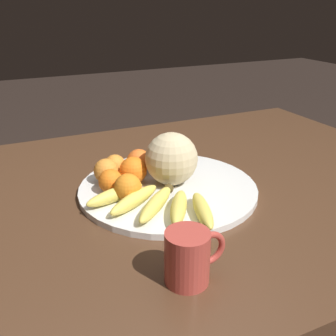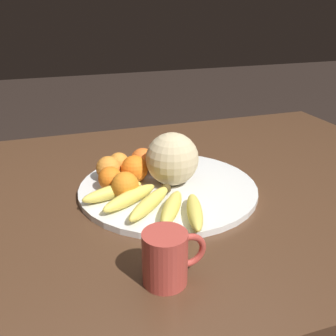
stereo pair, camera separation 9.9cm
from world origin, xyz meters
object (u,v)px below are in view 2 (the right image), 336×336
at_px(orange_back_left, 119,162).
at_px(orange_top_small, 110,178).
at_px(banana_bunch, 151,202).
at_px(produce_tag, 122,180).
at_px(ceramic_mug, 167,257).
at_px(orange_front_right, 125,185).
at_px(kitchen_table, 186,213).
at_px(melon, 172,159).
at_px(fruit_bowl, 168,188).
at_px(orange_back_right, 143,160).
at_px(orange_front_left, 108,168).
at_px(orange_mid_center, 135,169).

distance_m(orange_back_left, orange_top_small, 0.11).
height_order(banana_bunch, produce_tag, banana_bunch).
relative_size(orange_back_left, ceramic_mug, 0.48).
height_order(orange_front_right, orange_back_left, orange_front_right).
bearing_deg(orange_back_left, kitchen_table, -34.12).
xyz_separation_m(kitchen_table, melon, (-0.04, -0.01, 0.17)).
height_order(fruit_bowl, orange_front_right, orange_front_right).
distance_m(fruit_bowl, orange_back_left, 0.17).
relative_size(kitchen_table, produce_tag, 20.99).
distance_m(orange_front_right, produce_tag, 0.11).
relative_size(kitchen_table, fruit_bowl, 3.29).
relative_size(orange_back_left, orange_back_right, 0.85).
distance_m(banana_bunch, ceramic_mug, 0.23).
xyz_separation_m(banana_bunch, orange_top_small, (-0.07, 0.13, 0.01)).
distance_m(fruit_bowl, orange_front_left, 0.17).
distance_m(orange_top_small, produce_tag, 0.07).
xyz_separation_m(melon, orange_front_right, (-0.13, -0.04, -0.03)).
distance_m(banana_bunch, orange_back_right, 0.22).
bearing_deg(orange_mid_center, orange_back_left, 109.89).
relative_size(fruit_bowl, ceramic_mug, 3.90).
height_order(orange_top_small, ceramic_mug, ceramic_mug).
relative_size(orange_front_left, orange_mid_center, 0.92).
relative_size(fruit_bowl, banana_bunch, 1.69).
distance_m(fruit_bowl, orange_top_small, 0.15).
xyz_separation_m(kitchen_table, orange_front_left, (-0.20, 0.07, 0.13)).
xyz_separation_m(fruit_bowl, orange_back_left, (-0.10, 0.13, 0.04)).
distance_m(fruit_bowl, orange_mid_center, 0.10).
bearing_deg(melon, orange_front_right, -162.60).
bearing_deg(orange_top_small, orange_back_left, 66.58).
distance_m(melon, orange_back_right, 0.12).
height_order(melon, banana_bunch, melon).
distance_m(orange_back_right, ceramic_mug, 0.45).
xyz_separation_m(melon, banana_bunch, (-0.09, -0.12, -0.05)).
bearing_deg(melon, orange_back_right, 117.32).
height_order(orange_front_left, ceramic_mug, ceramic_mug).
relative_size(fruit_bowl, orange_front_right, 6.90).
xyz_separation_m(orange_mid_center, ceramic_mug, (-0.04, -0.39, -0.00)).
distance_m(orange_front_right, orange_back_right, 0.16).
distance_m(orange_front_right, orange_back_left, 0.16).
relative_size(orange_front_left, orange_front_right, 0.98).
xyz_separation_m(orange_mid_center, orange_back_left, (-0.03, 0.07, -0.01)).
height_order(kitchen_table, banana_bunch, banana_bunch).
bearing_deg(orange_back_right, melon, -62.68).
bearing_deg(fruit_bowl, orange_back_right, 107.65).
distance_m(orange_front_left, orange_top_small, 0.06).
xyz_separation_m(orange_front_right, orange_back_left, (0.02, 0.16, -0.01)).
relative_size(orange_front_right, orange_back_right, 1.00).
relative_size(melon, orange_front_left, 2.08).
bearing_deg(orange_top_small, melon, -5.21).
height_order(banana_bunch, orange_front_right, orange_front_right).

